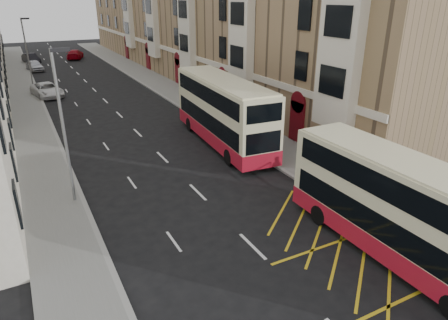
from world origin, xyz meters
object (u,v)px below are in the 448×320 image
double_decker_rear (223,112)px  pedestrian_mid (435,200)px  street_lamp_far (27,51)px  double_decker_front (401,210)px  street_lamp_near (63,120)px  car_red (75,54)px  car_dark (31,59)px  car_silver (35,66)px  pedestrian_far (327,165)px  white_van (47,90)px

double_decker_rear → pedestrian_mid: size_ratio=6.66×
street_lamp_far → double_decker_front: (11.35, -41.43, -2.39)m
street_lamp_near → double_decker_front: (11.35, -11.43, -2.39)m
car_red → street_lamp_far: bearing=88.3°
double_decker_front → car_dark: 65.23m
pedestrian_mid → car_silver: (-14.38, 55.29, -0.31)m
street_lamp_far → car_dark: bearing=87.1°
pedestrian_far → car_red: pedestrian_far is taller
street_lamp_far → pedestrian_far: street_lamp_far is taller
double_decker_front → car_silver: (-10.20, 56.53, -1.47)m
car_red → car_dark: bearing=30.7°
street_lamp_near → car_red: (8.31, 54.75, -3.83)m
pedestrian_far → white_van: size_ratio=0.29×
car_silver → double_decker_front: bearing=-89.1°
pedestrian_far → white_van: 33.50m
double_decker_front → car_dark: size_ratio=2.34×
street_lamp_far → pedestrian_far: bearing=-67.7°
street_lamp_far → double_decker_rear: 28.03m
double_decker_front → white_van: bearing=105.2°
car_red → car_silver: bearing=70.3°
double_decker_front → pedestrian_mid: 4.51m
double_decker_front → street_lamp_near: bearing=135.1°
pedestrian_mid → car_silver: size_ratio=0.41×
double_decker_front → pedestrian_mid: bearing=16.8°
car_silver → car_red: 12.01m
pedestrian_far → car_red: 59.11m
pedestrian_mid → car_dark: 64.79m
white_van → car_silver: (0.00, 18.24, 0.03)m
pedestrian_mid → white_van: pedestrian_mid is taller
double_decker_front → pedestrian_mid: double_decker_front is taller
white_van → car_dark: 26.12m
pedestrian_mid → car_red: 65.34m
white_van → pedestrian_far: bearing=-77.5°
double_decker_rear → car_silver: size_ratio=2.73×
double_decker_front → car_red: 66.27m
car_silver → car_dark: same height
street_lamp_near → double_decker_front: bearing=-45.2°
pedestrian_mid → car_silver: pedestrian_mid is taller
street_lamp_near → car_silver: bearing=88.5°
white_van → car_silver: 18.24m
street_lamp_near → double_decker_rear: size_ratio=0.64×
street_lamp_far → car_silver: bearing=85.6°
street_lamp_far → double_decker_rear: size_ratio=0.64×
car_silver → car_dark: (0.00, 7.88, 0.00)m
white_van → car_dark: car_dark is taller
street_lamp_near → car_red: bearing=81.4°
pedestrian_far → double_decker_front: bearing=87.5°
car_silver → street_lamp_far: bearing=-103.7°
double_decker_rear → pedestrian_far: size_ratio=7.83×
double_decker_rear → car_red: size_ratio=2.25×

